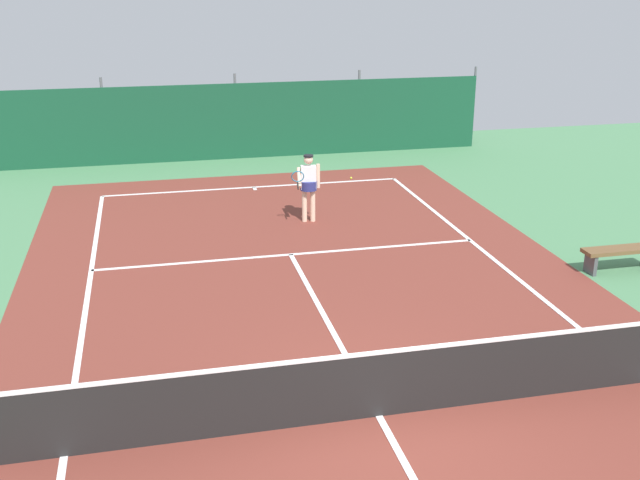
{
  "coord_description": "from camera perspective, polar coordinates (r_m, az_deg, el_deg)",
  "views": [
    {
      "loc": [
        -2.78,
        -8.57,
        5.74
      ],
      "look_at": [
        0.26,
        4.72,
        0.9
      ],
      "focal_mm": 42.74,
      "sensor_mm": 36.0,
      "label": 1
    }
  ],
  "objects": [
    {
      "name": "courtside_bench",
      "position": [
        16.44,
        21.6,
        -0.93
      ],
      "size": [
        1.6,
        0.4,
        0.49
      ],
      "color": "brown",
      "rests_on": "ground"
    },
    {
      "name": "court_surface",
      "position": [
        10.68,
        4.42,
        -13.0
      ],
      "size": [
        11.02,
        26.6,
        0.01
      ],
      "color": "brown",
      "rests_on": "ground"
    },
    {
      "name": "tennis_ball_near_player",
      "position": [
        22.25,
        2.34,
        4.66
      ],
      "size": [
        0.07,
        0.07,
        0.07
      ],
      "primitive_type": "sphere",
      "color": "#CCDB33",
      "rests_on": "ground"
    },
    {
      "name": "tennis_net",
      "position": [
        10.42,
        4.49,
        -10.65
      ],
      "size": [
        10.12,
        0.1,
        1.1
      ],
      "color": "black",
      "rests_on": "ground"
    },
    {
      "name": "tennis_player",
      "position": [
        18.16,
        -0.88,
        4.29
      ],
      "size": [
        0.77,
        0.72,
        1.64
      ],
      "rotation": [
        0.0,
        0.0,
        3.0
      ],
      "color": "beige",
      "rests_on": "ground"
    },
    {
      "name": "parked_car",
      "position": [
        26.77,
        -7.07,
        8.84
      ],
      "size": [
        2.12,
        4.25,
        1.68
      ],
      "rotation": [
        0.0,
        0.0,
        -0.03
      ],
      "color": "silver",
      "rests_on": "ground"
    },
    {
      "name": "ground_plane",
      "position": [
        10.69,
        4.41,
        -13.01
      ],
      "size": [
        36.0,
        36.0,
        0.0
      ],
      "primitive_type": "plane",
      "color": "#4C8456"
    },
    {
      "name": "back_fence",
      "position": [
        25.25,
        -6.36,
        7.83
      ],
      "size": [
        16.3,
        0.98,
        2.7
      ],
      "color": "#14472D",
      "rests_on": "ground"
    }
  ]
}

